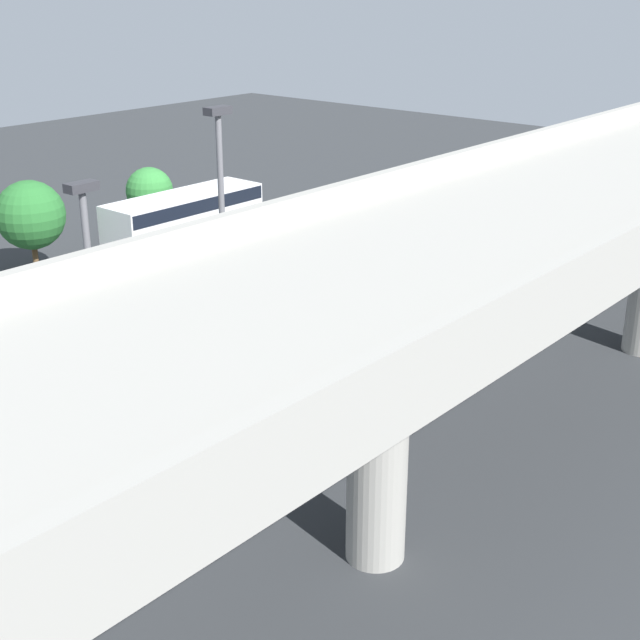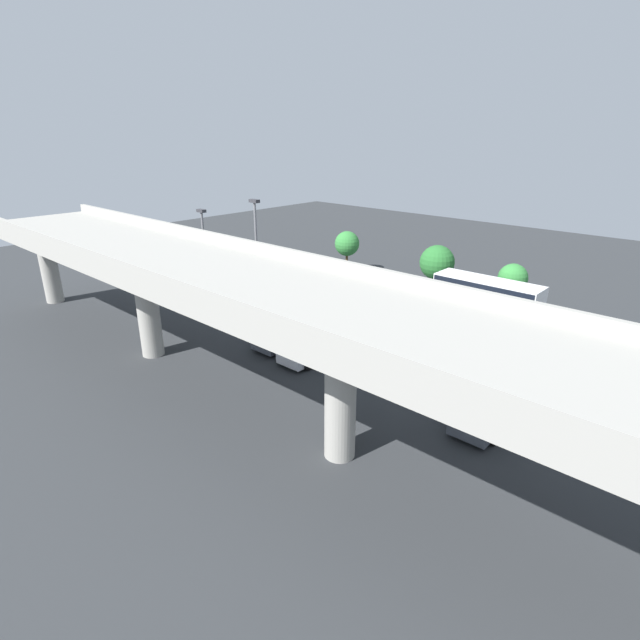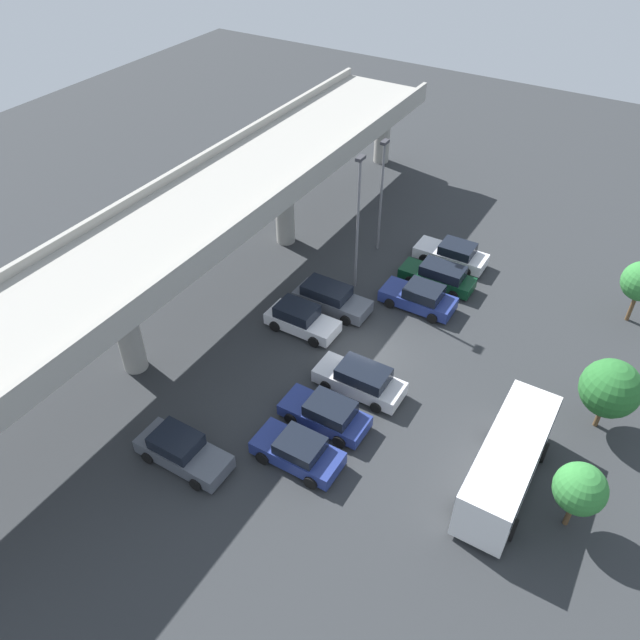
% 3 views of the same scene
% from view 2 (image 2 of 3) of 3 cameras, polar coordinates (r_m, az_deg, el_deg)
% --- Properties ---
extents(ground_plane, '(97.87, 97.87, 0.00)m').
position_cam_2_polar(ground_plane, '(33.62, 3.95, -2.08)').
color(ground_plane, '#2D3033').
extents(highway_overpass, '(46.99, 7.09, 7.46)m').
position_cam_2_polar(highway_overpass, '(24.66, -11.18, 3.97)').
color(highway_overpass, '#9E9B93').
rests_on(highway_overpass, ground_plane).
extents(parked_car_0, '(2.10, 4.73, 1.60)m').
position_cam_2_polar(parked_car_0, '(25.13, 18.71, -9.78)').
color(parked_car_0, '#515660').
rests_on(parked_car_0, ground_plane).
extents(parked_car_1, '(2.18, 4.34, 1.51)m').
position_cam_2_polar(parked_car_1, '(30.00, 17.63, -4.53)').
color(parked_car_1, navy).
rests_on(parked_car_1, ground_plane).
extents(parked_car_2, '(2.14, 4.55, 1.52)m').
position_cam_2_polar(parked_car_2, '(31.03, 13.06, -3.19)').
color(parked_car_2, navy).
rests_on(parked_car_2, ground_plane).
extents(parked_car_3, '(2.14, 4.86, 1.62)m').
position_cam_2_polar(parked_car_3, '(32.69, 8.95, -1.53)').
color(parked_car_3, silver).
rests_on(parked_car_3, ground_plane).
extents(parked_car_4, '(2.11, 4.38, 1.61)m').
position_cam_2_polar(parked_car_4, '(30.27, -1.01, -3.16)').
color(parked_car_4, silver).
rests_on(parked_car_4, ground_plane).
extents(parked_car_5, '(2.14, 4.80, 1.57)m').
position_cam_2_polar(parked_car_5, '(32.32, -3.83, -1.57)').
color(parked_car_5, '#515660').
rests_on(parked_car_5, ground_plane).
extents(parked_car_6, '(2.20, 4.61, 1.61)m').
position_cam_2_polar(parked_car_6, '(37.35, -1.78, 1.57)').
color(parked_car_6, navy).
rests_on(parked_car_6, ground_plane).
extents(parked_car_7, '(1.98, 4.85, 1.57)m').
position_cam_2_polar(parked_car_7, '(39.31, -4.51, 2.51)').
color(parked_car_7, '#0C381E').
rests_on(parked_car_7, ground_plane).
extents(parked_car_8, '(2.17, 4.86, 1.57)m').
position_cam_2_polar(parked_car_8, '(41.23, -7.45, 3.26)').
color(parked_car_8, silver).
rests_on(parked_car_8, ground_plane).
extents(shuttle_bus, '(7.73, 2.63, 2.93)m').
position_cam_2_polar(shuttle_bus, '(38.59, 18.54, 2.69)').
color(shuttle_bus, white).
rests_on(shuttle_bus, ground_plane).
extents(lamp_post_near_aisle, '(0.70, 0.35, 8.02)m').
position_cam_2_polar(lamp_post_near_aisle, '(36.45, -12.99, 7.05)').
color(lamp_post_near_aisle, slate).
rests_on(lamp_post_near_aisle, ground_plane).
extents(lamp_post_mid_lot, '(0.70, 0.35, 9.03)m').
position_cam_2_polar(lamp_post_mid_lot, '(33.09, -7.22, 6.96)').
color(lamp_post_mid_lot, slate).
rests_on(lamp_post_mid_lot, ground_plane).
extents(tree_front_left, '(2.23, 2.23, 3.63)m').
position_cam_2_polar(tree_front_left, '(40.91, 21.17, 4.47)').
color(tree_front_left, brown).
rests_on(tree_front_left, ground_plane).
extents(tree_front_centre, '(2.92, 2.92, 4.11)m').
position_cam_2_polar(tree_front_centre, '(43.40, 13.23, 6.41)').
color(tree_front_centre, brown).
rests_on(tree_front_centre, ground_plane).
extents(tree_front_far_right, '(2.37, 2.37, 4.07)m').
position_cam_2_polar(tree_front_far_right, '(48.49, 3.11, 8.70)').
color(tree_front_far_right, brown).
rests_on(tree_front_far_right, ground_plane).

